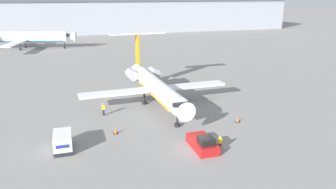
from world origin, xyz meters
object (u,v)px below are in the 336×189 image
Objects in this scene: worker_near_tug at (220,143)px; traffic_cone_left at (116,131)px; worker_by_wing at (103,109)px; traffic_cone_right at (238,120)px; airplane_main at (155,84)px; airplane_parked_far_left at (24,37)px; luggage_cart at (63,142)px; pushback_tug at (203,143)px.

worker_near_tug reaches higher than traffic_cone_left.
worker_by_wing is 18.94m from traffic_cone_right.
airplane_parked_far_left reaches higher than airplane_main.
airplane_main is 13.48× the size of worker_by_wing.
airplane_parked_far_left is at bearing 104.29° from worker_by_wing.
luggage_cart is at bearing -119.77° from worker_by_wing.
airplane_parked_far_left is at bearing 114.52° from traffic_cone_right.
worker_by_wing is 69.97m from airplane_parked_far_left.
pushback_tug is 2.60× the size of worker_by_wing.
traffic_cone_right is (16.49, -0.98, -0.03)m from traffic_cone_left.
luggage_cart reaches higher than traffic_cone_right.
airplane_main reaches higher than luggage_cart.
worker_near_tug is 9.18m from traffic_cone_right.
worker_near_tug is at bearing -70.95° from airplane_parked_far_left.
airplane_main is at bearing 19.84° from worker_by_wing.
pushback_tug reaches higher than worker_near_tug.
pushback_tug is 6.99× the size of traffic_cone_right.
airplane_main is at bearing 52.27° from traffic_cone_left.
traffic_cone_right is at bearing -24.50° from worker_by_wing.
worker_by_wing is at bearing -75.71° from airplane_parked_far_left.
pushback_tug is at bearing -38.42° from traffic_cone_left.
airplane_parked_far_left is (-25.67, 64.72, 0.51)m from airplane_main.
pushback_tug is at bearing -55.41° from worker_by_wing.
luggage_cart is 22.81m from traffic_cone_right.
pushback_tug is 15.67m from luggage_cart.
worker_near_tug is at bearing -80.94° from airplane_main.
airplane_parked_far_left reaches higher than luggage_cart.
traffic_cone_left is (-8.83, 7.01, -0.29)m from pushback_tug.
traffic_cone_left is (6.25, 2.75, -0.64)m from luggage_cart.
traffic_cone_left is at bearing -83.85° from worker_by_wing.
luggage_cart is 17.54m from worker_near_tug.
airplane_main is 33.65× the size of traffic_cone_left.
luggage_cart is 6.85m from traffic_cone_left.
pushback_tug is (1.17, -16.92, -2.51)m from airplane_main.
airplane_main is at bearing 93.94° from pushback_tug.
luggage_cart is at bearing -156.25° from traffic_cone_left.
worker_near_tug is 18.59m from worker_by_wing.
worker_near_tug is at bearing -36.98° from traffic_cone_left.
airplane_parked_far_left reaches higher than traffic_cone_right.
worker_by_wing is 6.94m from traffic_cone_left.
airplane_main is 17.14m from pushback_tug.
worker_near_tug is 13.17m from traffic_cone_left.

